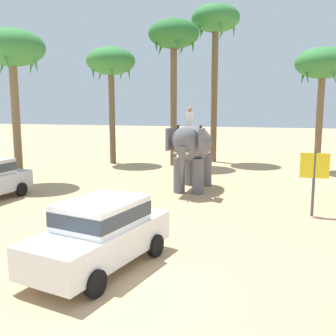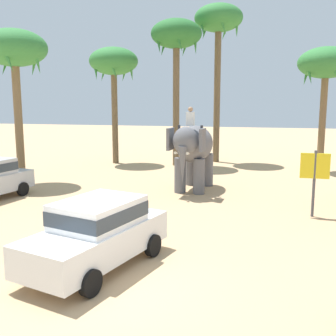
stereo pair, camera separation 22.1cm
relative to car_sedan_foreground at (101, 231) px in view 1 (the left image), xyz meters
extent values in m
plane|color=tan|center=(0.43, -0.85, -0.93)|extent=(120.00, 120.00, 0.00)
cube|color=white|center=(-0.01, -0.04, -0.25)|extent=(2.66, 4.39, 0.76)
cube|color=white|center=(0.02, 0.06, 0.45)|extent=(2.03, 2.42, 0.64)
cube|color=#2D3842|center=(0.02, 0.06, 0.45)|extent=(2.06, 2.44, 0.35)
cylinder|color=black|center=(0.50, -1.48, -0.63)|extent=(0.32, 0.63, 0.60)
cylinder|color=black|center=(-1.15, -1.06, -0.63)|extent=(0.32, 0.63, 0.60)
cylinder|color=black|center=(1.13, 0.99, -0.63)|extent=(0.32, 0.63, 0.60)
cylinder|color=black|center=(-0.52, 1.41, -0.63)|extent=(0.32, 0.63, 0.60)
cylinder|color=black|center=(-6.46, 6.25, -0.63)|extent=(0.26, 0.62, 0.60)
ellipsoid|color=slate|center=(0.61, 9.52, 1.22)|extent=(1.77, 3.19, 1.70)
cylinder|color=slate|center=(0.99, 8.57, -0.13)|extent=(0.52, 0.52, 1.60)
cylinder|color=slate|center=(0.12, 8.62, -0.13)|extent=(0.52, 0.52, 1.60)
cylinder|color=slate|center=(1.10, 10.43, -0.13)|extent=(0.52, 0.52, 1.60)
cylinder|color=slate|center=(0.22, 10.48, -0.13)|extent=(0.52, 0.52, 1.60)
ellipsoid|color=slate|center=(0.52, 7.90, 1.52)|extent=(1.16, 1.06, 1.20)
cube|color=slate|center=(1.24, 7.96, 1.57)|extent=(0.17, 0.81, 0.96)
cube|color=slate|center=(-0.20, 8.04, 1.57)|extent=(0.17, 0.81, 0.96)
cone|color=slate|center=(0.49, 7.45, 0.52)|extent=(0.38, 0.38, 1.60)
cone|color=beige|center=(0.75, 7.48, 1.02)|extent=(0.15, 0.57, 0.21)
cone|color=beige|center=(0.23, 7.51, 1.02)|extent=(0.15, 0.57, 0.21)
cube|color=white|center=(0.56, 8.67, 2.42)|extent=(0.35, 0.26, 0.60)
sphere|color=#A87A56|center=(0.56, 8.67, 2.84)|extent=(0.22, 0.22, 0.22)
cylinder|color=#333338|center=(1.08, 8.64, 1.87)|extent=(0.12, 0.12, 0.55)
cylinder|color=#333338|center=(0.04, 8.70, 1.87)|extent=(0.12, 0.12, 0.55)
cylinder|color=brown|center=(6.94, 16.36, 2.14)|extent=(0.39, 0.39, 6.14)
ellipsoid|color=#337A38|center=(6.94, 16.36, 5.42)|extent=(3.20, 3.20, 1.80)
cone|color=#337A38|center=(7.31, 17.50, 4.92)|extent=(0.91, 0.57, 1.67)
cone|color=#337A38|center=(5.97, 17.06, 4.92)|extent=(0.73, 0.83, 1.69)
cone|color=#337A38|center=(5.97, 15.65, 4.92)|extent=(0.73, 0.83, 1.69)
cone|color=#337A38|center=(7.31, 15.22, 4.92)|extent=(0.91, 0.57, 1.67)
cylinder|color=brown|center=(-1.94, 16.38, 3.13)|extent=(0.42, 0.42, 8.12)
ellipsoid|color=#286B2D|center=(-1.94, 16.38, 7.40)|extent=(3.20, 3.20, 1.80)
cone|color=#286B2D|center=(-0.74, 16.38, 6.90)|extent=(0.40, 0.92, 1.64)
cone|color=#286B2D|center=(-1.57, 17.53, 6.90)|extent=(0.91, 0.57, 1.67)
cone|color=#286B2D|center=(-2.91, 17.09, 6.90)|extent=(0.73, 0.83, 1.69)
cone|color=#286B2D|center=(-2.91, 15.68, 6.90)|extent=(0.73, 0.83, 1.69)
cone|color=#286B2D|center=(-1.57, 15.24, 6.90)|extent=(0.91, 0.57, 1.67)
cylinder|color=brown|center=(0.37, 18.65, 3.77)|extent=(0.43, 0.43, 9.39)
ellipsoid|color=#337A38|center=(0.37, 18.65, 8.66)|extent=(3.20, 3.20, 1.80)
cone|color=#337A38|center=(1.57, 18.65, 8.16)|extent=(0.40, 0.92, 1.64)
cone|color=#337A38|center=(0.74, 19.79, 8.16)|extent=(0.91, 0.57, 1.67)
cone|color=#337A38|center=(-0.60, 19.35, 8.16)|extent=(0.73, 0.83, 1.69)
cone|color=#337A38|center=(-0.60, 17.94, 8.16)|extent=(0.73, 0.83, 1.69)
cone|color=#337A38|center=(0.74, 17.51, 8.16)|extent=(0.91, 0.57, 1.67)
cylinder|color=brown|center=(-6.15, 16.30, 2.35)|extent=(0.40, 0.40, 6.56)
ellipsoid|color=#337A38|center=(-6.15, 16.30, 5.83)|extent=(3.20, 3.20, 1.80)
cone|color=#337A38|center=(-4.95, 16.30, 5.33)|extent=(0.40, 0.92, 1.64)
cone|color=#337A38|center=(-5.78, 17.44, 5.33)|extent=(0.91, 0.57, 1.67)
cone|color=#337A38|center=(-7.12, 17.01, 5.33)|extent=(0.73, 0.83, 1.69)
cone|color=#337A38|center=(-7.12, 15.60, 5.33)|extent=(0.73, 0.83, 1.69)
cone|color=#337A38|center=(-5.78, 15.16, 5.33)|extent=(0.91, 0.57, 1.67)
cylinder|color=brown|center=(-8.24, 8.74, 2.32)|extent=(0.40, 0.40, 6.50)
ellipsoid|color=#337A38|center=(-8.24, 8.74, 5.77)|extent=(3.20, 3.20, 1.80)
cone|color=#337A38|center=(-7.04, 8.74, 5.27)|extent=(0.40, 0.92, 1.64)
cone|color=#337A38|center=(-7.87, 9.89, 5.27)|extent=(0.91, 0.57, 1.67)
cone|color=#337A38|center=(-9.21, 9.45, 5.27)|extent=(0.73, 0.83, 1.69)
cone|color=#337A38|center=(-7.87, 7.60, 5.27)|extent=(0.91, 0.57, 1.67)
cylinder|color=#4C4C51|center=(5.60, 6.04, 0.27)|extent=(0.10, 0.10, 2.40)
cube|color=yellow|center=(5.60, 6.04, 0.92)|extent=(1.00, 0.08, 0.90)
camera|label=1|loc=(3.85, -8.69, 3.12)|focal=42.32mm
camera|label=2|loc=(4.06, -8.64, 3.12)|focal=42.32mm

